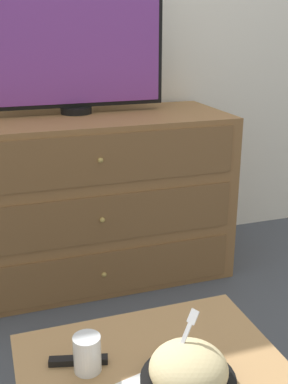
# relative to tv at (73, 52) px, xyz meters

# --- Properties ---
(ground_plane) EXTENTS (12.00, 12.00, 0.00)m
(ground_plane) POSITION_rel_tv_xyz_m (0.11, 0.22, -1.11)
(ground_plane) COLOR #474C56
(wall_back) EXTENTS (12.00, 0.05, 2.60)m
(wall_back) POSITION_rel_tv_xyz_m (0.11, 0.24, 0.19)
(wall_back) COLOR white
(wall_back) RESTS_ON ground_plane
(dresser) EXTENTS (1.37, 0.58, 0.83)m
(dresser) POSITION_rel_tv_xyz_m (0.02, -0.10, -0.70)
(dresser) COLOR olive
(dresser) RESTS_ON ground_plane
(tv) EXTENTS (0.87, 0.15, 0.56)m
(tv) POSITION_rel_tv_xyz_m (0.00, 0.00, 0.00)
(tv) COLOR black
(tv) RESTS_ON dresser
(takeout_bowl) EXTENTS (0.24, 0.24, 0.19)m
(takeout_bowl) POSITION_rel_tv_xyz_m (-0.02, -1.43, -0.69)
(takeout_bowl) COLOR black
(takeout_bowl) RESTS_ON coffee_table
(drink_cup) EXTENTS (0.07, 0.07, 0.10)m
(drink_cup) POSITION_rel_tv_xyz_m (-0.24, -1.29, -0.69)
(drink_cup) COLOR beige
(drink_cup) RESTS_ON coffee_table
(remote_control) EXTENTS (0.16, 0.06, 0.02)m
(remote_control) POSITION_rel_tv_xyz_m (-0.26, -1.26, -0.72)
(remote_control) COLOR black
(remote_control) RESTS_ON coffee_table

